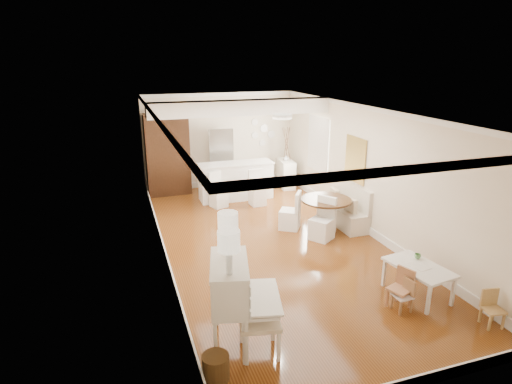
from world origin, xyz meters
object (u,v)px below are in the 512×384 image
slip_chair_near (322,219)px  kids_chair_c (493,309)px  bar_stool_right (257,188)px  slip_chair_far (290,210)px  gustavian_armchair (259,320)px  wicker_basket (216,367)px  fridge (233,159)px  dining_table (325,215)px  bar_stool_left (218,190)px  kids_table (417,281)px  kids_chair_a (400,289)px  sideboard (286,174)px  pantry_cabinet (167,155)px  secretary_bureau (230,304)px  kids_chair_b (403,295)px  breakfast_counter (236,181)px

slip_chair_near → kids_chair_c: bearing=-20.5°
bar_stool_right → slip_chair_far: bearing=-88.4°
gustavian_armchair → wicker_basket: bearing=126.8°
gustavian_armchair → fridge: fridge is taller
dining_table → bar_stool_left: size_ratio=1.21×
kids_table → fridge: bearing=100.4°
kids_chair_a → sideboard: size_ratio=0.76×
gustavian_armchair → kids_chair_a: bearing=-71.3°
wicker_basket → pantry_cabinet: 7.83m
secretary_bureau → pantry_cabinet: (0.10, 7.15, 0.52)m
gustavian_armchair → pantry_cabinet: (-0.23, 7.44, 0.65)m
pantry_cabinet → dining_table: bearing=-52.9°
slip_chair_far → gustavian_armchair: bearing=5.5°
fridge → wicker_basket: bearing=-106.9°
slip_chair_near → bar_stool_left: bearing=175.7°
gustavian_armchair → kids_table: 2.99m
kids_chair_b → slip_chair_near: bearing=175.9°
dining_table → pantry_cabinet: size_ratio=0.49×
slip_chair_near → gustavian_armchair: bearing=-73.7°
kids_table → sideboard: 6.47m
bar_stool_right → fridge: bearing=92.3°
kids_chair_a → slip_chair_far: (-0.38, 3.56, 0.12)m
kids_chair_c → slip_chair_far: (-1.38, 4.42, 0.16)m
kids_chair_a → bar_stool_left: (-1.58, 5.53, 0.14)m
kids_chair_a → breakfast_counter: 6.12m
wicker_basket → slip_chair_near: bearing=47.4°
gustavian_armchair → sideboard: 7.69m
gustavian_armchair → kids_chair_c: gustavian_armchair is taller
slip_chair_far → sideboard: size_ratio=1.03×
kids_chair_b → fridge: (-0.75, 7.19, 0.63)m
pantry_cabinet → fridge: 1.92m
wicker_basket → breakfast_counter: breakfast_counter is taller
gustavian_armchair → slip_chair_far: size_ratio=1.12×
kids_table → kids_chair_a: kids_chair_a is taller
kids_chair_a → kids_chair_c: kids_chair_a is taller
pantry_cabinet → fridge: pantry_cabinet is taller
kids_table → bar_stool_left: bar_stool_left is taller
wicker_basket → dining_table: (3.44, 3.81, 0.21)m
dining_table → kids_chair_c: bearing=-80.5°
kids_chair_b → slip_chair_far: (-0.37, 3.66, 0.18)m
kids_chair_c → fridge: size_ratio=0.31×
kids_chair_a → sideboard: (0.79, 6.67, 0.08)m
kids_chair_c → bar_stool_right: bar_stool_right is taller
kids_chair_b → bar_stool_right: bar_stool_right is taller
gustavian_armchair → kids_chair_a: size_ratio=1.51×
kids_chair_c → bar_stool_left: bar_stool_left is taller
slip_chair_far → bar_stool_right: bar_stool_right is taller
wicker_basket → kids_table: size_ratio=0.31×
kids_chair_c → slip_chair_far: bearing=117.1°
sideboard → gustavian_armchair: bearing=-108.5°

